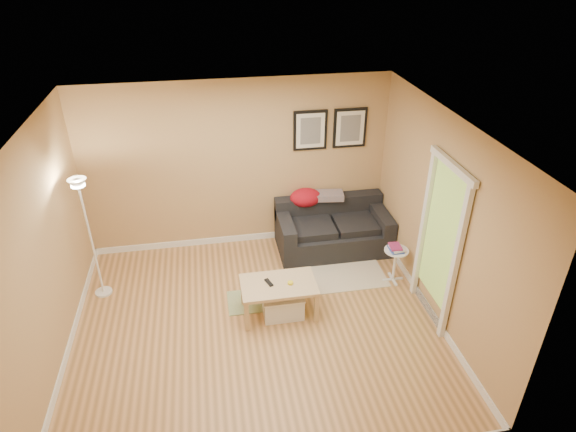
% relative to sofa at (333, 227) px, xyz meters
% --- Properties ---
extents(floor, '(4.50, 4.50, 0.00)m').
position_rel_sofa_xyz_m(floor, '(-1.38, -1.53, -0.38)').
color(floor, tan).
rests_on(floor, ground).
extents(ceiling, '(4.50, 4.50, 0.00)m').
position_rel_sofa_xyz_m(ceiling, '(-1.38, -1.53, 2.23)').
color(ceiling, white).
rests_on(ceiling, wall_back).
extents(wall_back, '(4.50, 0.00, 4.50)m').
position_rel_sofa_xyz_m(wall_back, '(-1.38, 0.47, 0.92)').
color(wall_back, tan).
rests_on(wall_back, ground).
extents(wall_front, '(4.50, 0.00, 4.50)m').
position_rel_sofa_xyz_m(wall_front, '(-1.38, -3.53, 0.92)').
color(wall_front, tan).
rests_on(wall_front, ground).
extents(wall_left, '(0.00, 4.00, 4.00)m').
position_rel_sofa_xyz_m(wall_left, '(-3.63, -1.53, 0.92)').
color(wall_left, tan).
rests_on(wall_left, ground).
extents(wall_right, '(0.00, 4.00, 4.00)m').
position_rel_sofa_xyz_m(wall_right, '(0.87, -1.53, 0.92)').
color(wall_right, tan).
rests_on(wall_right, ground).
extents(baseboard_back, '(4.50, 0.02, 0.10)m').
position_rel_sofa_xyz_m(baseboard_back, '(-1.38, 0.46, -0.33)').
color(baseboard_back, white).
rests_on(baseboard_back, ground).
extents(baseboard_left, '(0.02, 4.00, 0.10)m').
position_rel_sofa_xyz_m(baseboard_left, '(-3.62, -1.53, -0.33)').
color(baseboard_left, white).
rests_on(baseboard_left, ground).
extents(baseboard_right, '(0.02, 4.00, 0.10)m').
position_rel_sofa_xyz_m(baseboard_right, '(0.86, -1.53, -0.33)').
color(baseboard_right, white).
rests_on(baseboard_right, ground).
extents(sofa, '(1.70, 0.90, 0.75)m').
position_rel_sofa_xyz_m(sofa, '(0.00, 0.00, 0.00)').
color(sofa, black).
rests_on(sofa, ground).
extents(red_throw, '(0.48, 0.36, 0.28)m').
position_rel_sofa_xyz_m(red_throw, '(-0.38, 0.31, 0.40)').
color(red_throw, red).
rests_on(red_throw, sofa).
extents(plaid_throw, '(0.45, 0.32, 0.10)m').
position_rel_sofa_xyz_m(plaid_throw, '(-0.00, 0.29, 0.41)').
color(plaid_throw, tan).
rests_on(plaid_throw, sofa).
extents(framed_print_left, '(0.50, 0.04, 0.60)m').
position_rel_sofa_xyz_m(framed_print_left, '(-0.30, 0.45, 1.43)').
color(framed_print_left, black).
rests_on(framed_print_left, wall_back).
extents(framed_print_right, '(0.50, 0.04, 0.60)m').
position_rel_sofa_xyz_m(framed_print_right, '(0.30, 0.45, 1.43)').
color(framed_print_right, black).
rests_on(framed_print_right, wall_back).
extents(area_rug, '(1.25, 0.85, 0.01)m').
position_rel_sofa_xyz_m(area_rug, '(-0.06, -0.67, -0.37)').
color(area_rug, beige).
rests_on(area_rug, ground).
extents(green_runner, '(0.70, 0.50, 0.01)m').
position_rel_sofa_xyz_m(green_runner, '(-1.36, -1.06, -0.37)').
color(green_runner, '#668C4C').
rests_on(green_runner, ground).
extents(coffee_table, '(1.03, 0.74, 0.47)m').
position_rel_sofa_xyz_m(coffee_table, '(-1.07, -1.35, -0.14)').
color(coffee_table, tan).
rests_on(coffee_table, ground).
extents(remote_control, '(0.10, 0.17, 0.02)m').
position_rel_sofa_xyz_m(remote_control, '(-1.19, -1.32, 0.11)').
color(remote_control, black).
rests_on(remote_control, coffee_table).
extents(tape_roll, '(0.07, 0.07, 0.03)m').
position_rel_sofa_xyz_m(tape_roll, '(-0.93, -1.38, 0.11)').
color(tape_roll, yellow).
rests_on(tape_roll, coffee_table).
extents(storage_bin, '(0.52, 0.38, 0.32)m').
position_rel_sofa_xyz_m(storage_bin, '(-1.03, -1.38, -0.21)').
color(storage_bin, white).
rests_on(storage_bin, ground).
extents(side_table, '(0.34, 0.34, 0.51)m').
position_rel_sofa_xyz_m(side_table, '(0.64, -0.95, -0.12)').
color(side_table, white).
rests_on(side_table, ground).
extents(book_stack, '(0.21, 0.26, 0.07)m').
position_rel_sofa_xyz_m(book_stack, '(0.63, -0.95, 0.18)').
color(book_stack, '#344B9E').
rests_on(book_stack, side_table).
extents(floor_lamp, '(0.23, 0.23, 1.74)m').
position_rel_sofa_xyz_m(floor_lamp, '(-3.38, -0.53, 0.45)').
color(floor_lamp, white).
rests_on(floor_lamp, ground).
extents(doorway, '(0.12, 1.01, 2.13)m').
position_rel_sofa_xyz_m(doorway, '(0.82, -1.68, 0.65)').
color(doorway, white).
rests_on(doorway, ground).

